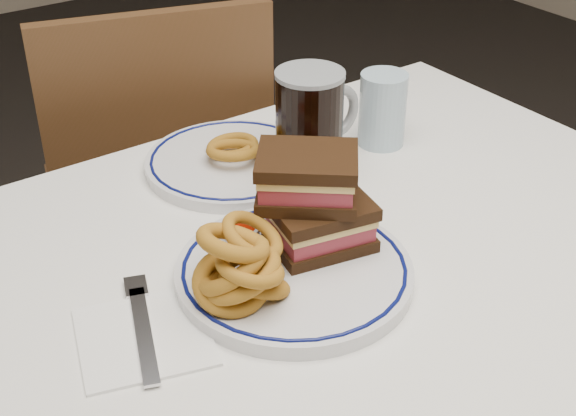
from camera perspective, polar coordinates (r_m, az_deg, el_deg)
dining_table at (r=1.04m, az=-0.20°, el=-9.97°), size 1.27×0.87×0.75m
chair_far at (r=1.67m, az=-9.23°, el=1.16°), size 0.52×0.52×0.91m
main_plate at (r=0.98m, az=0.44°, el=-4.57°), size 0.29×0.29×0.02m
reuben_sandwich at (r=0.98m, az=1.84°, el=0.55°), size 0.16×0.15×0.12m
onion_rings_main at (r=0.91m, az=-3.39°, el=-4.17°), size 0.14×0.12×0.12m
ketchup_ramekin at (r=1.00m, az=-3.47°, el=-1.94°), size 0.05×0.05×0.03m
beer_mug at (r=1.16m, az=1.65°, el=5.99°), size 0.15×0.10×0.17m
water_glass at (r=1.27m, az=6.74°, el=6.98°), size 0.07×0.07×0.12m
far_plate at (r=1.21m, az=-3.97°, el=3.27°), size 0.26×0.26×0.02m
onion_rings_far at (r=1.21m, az=-3.94°, el=4.27°), size 0.10×0.11×0.04m
napkin_fork at (r=0.92m, az=-10.22°, el=-8.81°), size 0.18×0.19×0.01m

